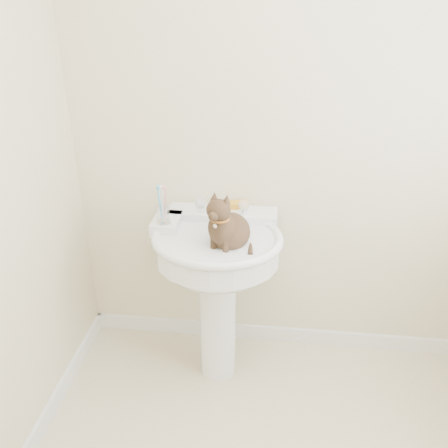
% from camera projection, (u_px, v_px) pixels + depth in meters
% --- Properties ---
extents(wall_back, '(2.20, 0.00, 2.50)m').
position_uv_depth(wall_back, '(295.00, 131.00, 2.22)').
color(wall_back, beige).
rests_on(wall_back, ground).
extents(baseboard_back, '(2.20, 0.02, 0.09)m').
position_uv_depth(baseboard_back, '(281.00, 334.00, 2.76)').
color(baseboard_back, white).
rests_on(baseboard_back, floor).
extents(pedestal_sink, '(0.63, 0.61, 0.86)m').
position_uv_depth(pedestal_sink, '(217.00, 263.00, 2.26)').
color(pedestal_sink, white).
rests_on(pedestal_sink, floor).
extents(faucet, '(0.28, 0.12, 0.14)m').
position_uv_depth(faucet, '(221.00, 206.00, 2.29)').
color(faucet, silver).
rests_on(faucet, pedestal_sink).
extents(soap_bar, '(0.10, 0.07, 0.03)m').
position_uv_depth(soap_bar, '(239.00, 205.00, 2.37)').
color(soap_bar, gold).
rests_on(soap_bar, pedestal_sink).
extents(toothbrush_cup, '(0.07, 0.07, 0.18)m').
position_uv_depth(toothbrush_cup, '(163.00, 214.00, 2.20)').
color(toothbrush_cup, silver).
rests_on(toothbrush_cup, pedestal_sink).
extents(cat, '(0.20, 0.26, 0.37)m').
position_uv_depth(cat, '(228.00, 229.00, 2.10)').
color(cat, '#4A361E').
rests_on(cat, pedestal_sink).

